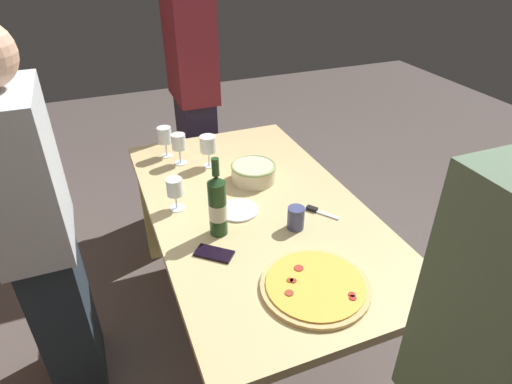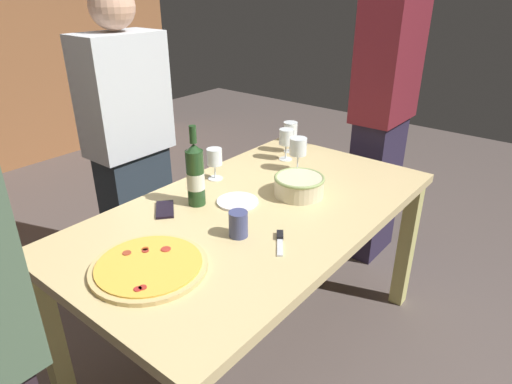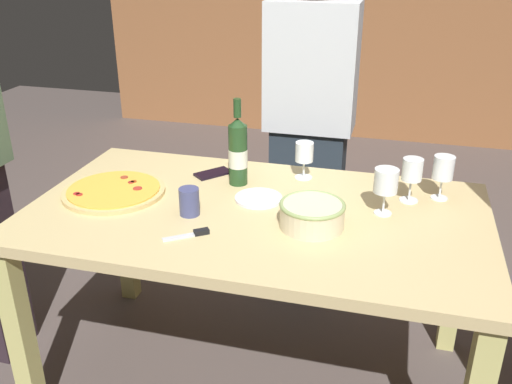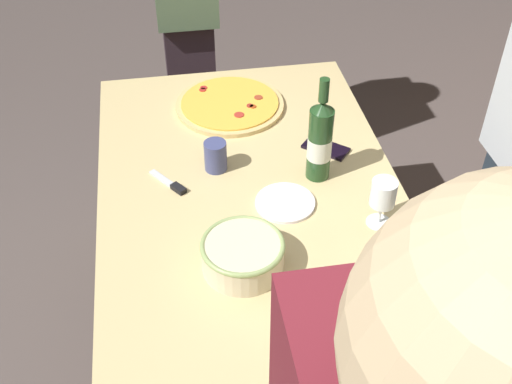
% 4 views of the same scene
% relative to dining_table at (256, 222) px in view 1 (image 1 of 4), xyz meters
% --- Properties ---
extents(ground_plane, '(8.00, 8.00, 0.00)m').
position_rel_dining_table_xyz_m(ground_plane, '(0.00, 0.00, -0.66)').
color(ground_plane, '#554A46').
extents(dining_table, '(1.60, 0.90, 0.75)m').
position_rel_dining_table_xyz_m(dining_table, '(0.00, 0.00, 0.00)').
color(dining_table, '#D0B77D').
rests_on(dining_table, ground).
extents(pizza, '(0.38, 0.38, 0.02)m').
position_rel_dining_table_xyz_m(pizza, '(-0.55, -0.00, 0.10)').
color(pizza, tan).
rests_on(pizza, dining_table).
extents(serving_bowl, '(0.22, 0.22, 0.09)m').
position_rel_dining_table_xyz_m(serving_bowl, '(0.21, -0.07, 0.14)').
color(serving_bowl, beige).
rests_on(serving_bowl, dining_table).
extents(wine_bottle, '(0.07, 0.07, 0.34)m').
position_rel_dining_table_xyz_m(wine_bottle, '(-0.13, 0.21, 0.23)').
color(wine_bottle, '#21421F').
rests_on(wine_bottle, dining_table).
extents(wine_glass_near_pizza, '(0.07, 0.07, 0.16)m').
position_rel_dining_table_xyz_m(wine_glass_near_pizza, '(0.52, 0.22, 0.21)').
color(wine_glass_near_pizza, white).
rests_on(wine_glass_near_pizza, dining_table).
extents(wine_glass_by_bottle, '(0.07, 0.07, 0.16)m').
position_rel_dining_table_xyz_m(wine_glass_by_bottle, '(0.62, 0.27, 0.21)').
color(wine_glass_by_bottle, white).
rests_on(wine_glass_by_bottle, dining_table).
extents(wine_glass_far_left, '(0.07, 0.07, 0.15)m').
position_rel_dining_table_xyz_m(wine_glass_far_left, '(0.11, 0.33, 0.20)').
color(wine_glass_far_left, white).
rests_on(wine_glass_far_left, dining_table).
extents(wine_glass_far_right, '(0.08, 0.08, 0.17)m').
position_rel_dining_table_xyz_m(wine_glass_far_right, '(0.43, 0.09, 0.21)').
color(wine_glass_far_right, white).
rests_on(wine_glass_far_right, dining_table).
extents(cup_amber, '(0.07, 0.07, 0.10)m').
position_rel_dining_table_xyz_m(cup_amber, '(-0.21, -0.09, 0.14)').
color(cup_amber, '#3F4675').
rests_on(cup_amber, dining_table).
extents(side_plate, '(0.17, 0.17, 0.01)m').
position_rel_dining_table_xyz_m(side_plate, '(-0.01, 0.09, 0.10)').
color(side_plate, white).
rests_on(side_plate, dining_table).
extents(cell_phone, '(0.15, 0.15, 0.01)m').
position_rel_dining_table_xyz_m(cell_phone, '(-0.25, 0.27, 0.10)').
color(cell_phone, black).
rests_on(cell_phone, dining_table).
extents(pizza_knife, '(0.14, 0.11, 0.02)m').
position_rel_dining_table_xyz_m(pizza_knife, '(-0.15, -0.23, 0.10)').
color(pizza_knife, silver).
rests_on(pizza_knife, dining_table).
extents(person_host, '(0.40, 0.24, 1.76)m').
position_rel_dining_table_xyz_m(person_host, '(1.13, -0.02, 0.25)').
color(person_host, '#282139').
rests_on(person_host, ground).
extents(person_guest_right, '(0.42, 0.24, 1.59)m').
position_rel_dining_table_xyz_m(person_guest_right, '(0.04, 0.87, 0.14)').
color(person_guest_right, '#242F39').
rests_on(person_guest_right, ground).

